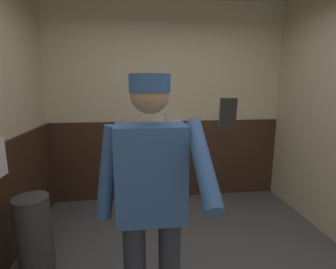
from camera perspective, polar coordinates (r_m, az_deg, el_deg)
The scene contains 6 objects.
wall_back at distance 3.62m, azimuth -0.29°, elevation 6.99°, with size 3.89×0.12×2.76m, color beige.
wainscot_band_back at distance 3.69m, azimuth -0.14°, elevation -5.73°, with size 3.29×0.03×1.14m, color #382319.
urinal_solo at distance 3.50m, azimuth 0.09°, elevation -3.18°, with size 0.40×0.34×1.24m.
person at distance 1.54m, azimuth -3.80°, elevation -13.69°, with size 0.63×0.60×1.71m.
cell_phone at distance 0.96m, azimuth 13.46°, elevation 4.81°, with size 0.06×0.02×0.11m, color black.
trash_bin at distance 2.65m, azimuth -28.11°, elevation -19.50°, with size 0.30×0.30×0.71m, color #38383D.
Camera 1 is at (-0.42, -1.71, 1.65)m, focal length 26.79 mm.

